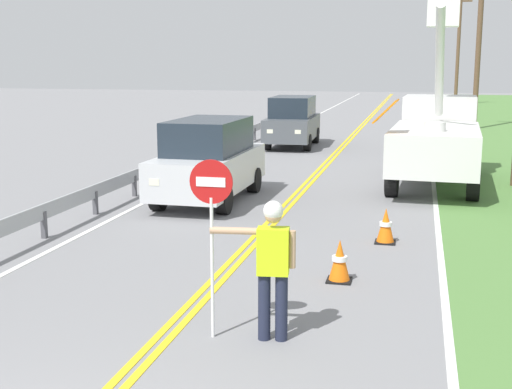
# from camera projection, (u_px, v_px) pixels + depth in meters

# --- Properties ---
(centerline_yellow_left) EXTENTS (0.11, 110.00, 0.01)m
(centerline_yellow_left) POSITION_uv_depth(u_px,v_px,m) (325.00, 162.00, 24.48)
(centerline_yellow_left) COLOR yellow
(centerline_yellow_left) RESTS_ON ground
(centerline_yellow_right) EXTENTS (0.11, 110.00, 0.01)m
(centerline_yellow_right) POSITION_uv_depth(u_px,v_px,m) (330.00, 162.00, 24.44)
(centerline_yellow_right) COLOR yellow
(centerline_yellow_right) RESTS_ON ground
(edge_line_right) EXTENTS (0.12, 110.00, 0.01)m
(edge_line_right) POSITION_uv_depth(u_px,v_px,m) (432.00, 166.00, 23.65)
(edge_line_right) COLOR silver
(edge_line_right) RESTS_ON ground
(edge_line_left) EXTENTS (0.12, 110.00, 0.01)m
(edge_line_left) POSITION_uv_depth(u_px,v_px,m) (231.00, 159.00, 25.28)
(edge_line_left) COLOR silver
(edge_line_left) RESTS_ON ground
(flagger_worker) EXTENTS (1.08, 0.29, 1.83)m
(flagger_worker) POSITION_uv_depth(u_px,v_px,m) (272.00, 261.00, 8.64)
(flagger_worker) COLOR #1E2338
(flagger_worker) RESTS_ON ground
(stop_sign_paddle) EXTENTS (0.56, 0.04, 2.33)m
(stop_sign_paddle) POSITION_uv_depth(u_px,v_px,m) (211.00, 209.00, 8.60)
(stop_sign_paddle) COLOR silver
(stop_sign_paddle) RESTS_ON ground
(utility_bucket_truck) EXTENTS (2.97, 6.91, 5.33)m
(utility_bucket_truck) POSITION_uv_depth(u_px,v_px,m) (437.00, 135.00, 20.12)
(utility_bucket_truck) COLOR silver
(utility_bucket_truck) RESTS_ON ground
(oncoming_suv_nearest) EXTENTS (1.97, 4.63, 2.10)m
(oncoming_suv_nearest) POSITION_uv_depth(u_px,v_px,m) (209.00, 160.00, 17.49)
(oncoming_suv_nearest) COLOR silver
(oncoming_suv_nearest) RESTS_ON ground
(oncoming_suv_second) EXTENTS (2.04, 4.66, 2.10)m
(oncoming_suv_second) POSITION_uv_depth(u_px,v_px,m) (293.00, 121.00, 28.91)
(oncoming_suv_second) COLOR #4C5156
(oncoming_suv_second) RESTS_ON ground
(utility_pole_mid) EXTENTS (1.80, 0.28, 8.21)m
(utility_pole_mid) POSITION_uv_depth(u_px,v_px,m) (478.00, 47.00, 35.80)
(utility_pole_mid) COLOR brown
(utility_pole_mid) RESTS_ON ground
(utility_pole_far) EXTENTS (1.80, 0.28, 8.94)m
(utility_pole_far) POSITION_uv_depth(u_px,v_px,m) (458.00, 48.00, 55.74)
(utility_pole_far) COLOR brown
(utility_pole_far) RESTS_ON ground
(traffic_cone_lead) EXTENTS (0.40, 0.40, 0.70)m
(traffic_cone_lead) POSITION_uv_depth(u_px,v_px,m) (340.00, 261.00, 11.14)
(traffic_cone_lead) COLOR orange
(traffic_cone_lead) RESTS_ON ground
(traffic_cone_mid) EXTENTS (0.40, 0.40, 0.70)m
(traffic_cone_mid) POSITION_uv_depth(u_px,v_px,m) (386.00, 226.00, 13.51)
(traffic_cone_mid) COLOR orange
(traffic_cone_mid) RESTS_ON ground
(guardrail_left_shoulder) EXTENTS (0.10, 32.00, 0.71)m
(guardrail_left_shoulder) POSITION_uv_depth(u_px,v_px,m) (178.00, 159.00, 21.47)
(guardrail_left_shoulder) COLOR #9EA0A3
(guardrail_left_shoulder) RESTS_ON ground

